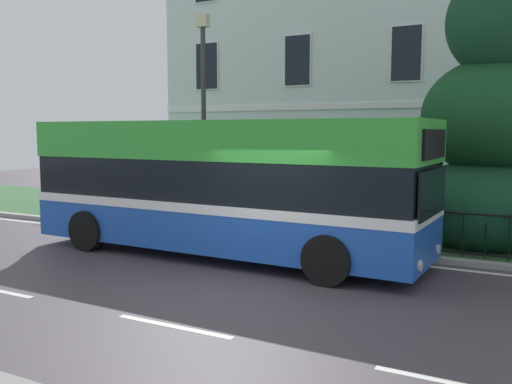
{
  "coord_description": "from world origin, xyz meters",
  "views": [
    {
      "loc": [
        4.73,
        -8.13,
        2.84
      ],
      "look_at": [
        -2.19,
        4.9,
        1.21
      ],
      "focal_mm": 38.78,
      "sensor_mm": 36.0,
      "label": 1
    }
  ],
  "objects_px": {
    "evergreen_tree": "(492,142)",
    "litter_bin": "(279,211)",
    "georgian_townhouse": "(384,33)",
    "street_lamp_post": "(204,104)",
    "single_decker_bus": "(222,185)"
  },
  "relations": [
    {
      "from": "georgian_townhouse",
      "to": "street_lamp_post",
      "type": "height_order",
      "value": "georgian_townhouse"
    },
    {
      "from": "street_lamp_post",
      "to": "litter_bin",
      "type": "xyz_separation_m",
      "value": [
        2.65,
        -0.39,
        -2.91
      ]
    },
    {
      "from": "georgian_townhouse",
      "to": "street_lamp_post",
      "type": "bearing_deg",
      "value": -104.86
    },
    {
      "from": "street_lamp_post",
      "to": "litter_bin",
      "type": "distance_m",
      "value": 3.95
    },
    {
      "from": "single_decker_bus",
      "to": "litter_bin",
      "type": "xyz_separation_m",
      "value": [
        0.21,
        2.59,
        -0.9
      ]
    },
    {
      "from": "georgian_townhouse",
      "to": "litter_bin",
      "type": "relative_size",
      "value": 13.68
    },
    {
      "from": "single_decker_bus",
      "to": "street_lamp_post",
      "type": "bearing_deg",
      "value": 130.86
    },
    {
      "from": "litter_bin",
      "to": "single_decker_bus",
      "type": "bearing_deg",
      "value": -94.54
    },
    {
      "from": "evergreen_tree",
      "to": "single_decker_bus",
      "type": "xyz_separation_m",
      "value": [
        -5.3,
        -3.99,
        -0.95
      ]
    },
    {
      "from": "georgian_townhouse",
      "to": "evergreen_tree",
      "type": "distance_m",
      "value": 11.08
    },
    {
      "from": "georgian_townhouse",
      "to": "single_decker_bus",
      "type": "xyz_separation_m",
      "value": [
        -0.16,
        -12.79,
        -5.31
      ]
    },
    {
      "from": "street_lamp_post",
      "to": "single_decker_bus",
      "type": "bearing_deg",
      "value": -50.69
    },
    {
      "from": "evergreen_tree",
      "to": "litter_bin",
      "type": "bearing_deg",
      "value": -164.6
    },
    {
      "from": "street_lamp_post",
      "to": "georgian_townhouse",
      "type": "bearing_deg",
      "value": 75.14
    },
    {
      "from": "georgian_townhouse",
      "to": "litter_bin",
      "type": "bearing_deg",
      "value": -89.76
    }
  ]
}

